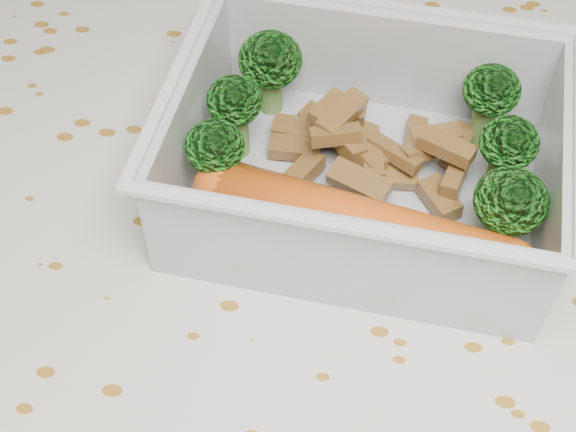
# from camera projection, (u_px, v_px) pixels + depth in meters

# --- Properties ---
(dining_table) EXTENTS (1.40, 0.90, 0.75)m
(dining_table) POSITION_uv_depth(u_px,v_px,m) (298.00, 349.00, 0.47)
(dining_table) COLOR brown
(dining_table) RESTS_ON ground
(tablecloth) EXTENTS (1.46, 0.96, 0.19)m
(tablecloth) POSITION_uv_depth(u_px,v_px,m) (298.00, 304.00, 0.43)
(tablecloth) COLOR beige
(tablecloth) RESTS_ON dining_table
(lunch_container) EXTENTS (0.21, 0.17, 0.07)m
(lunch_container) POSITION_uv_depth(u_px,v_px,m) (364.00, 166.00, 0.41)
(lunch_container) COLOR silver
(lunch_container) RESTS_ON tablecloth
(broccoli_florets) EXTENTS (0.18, 0.12, 0.05)m
(broccoli_florets) POSITION_uv_depth(u_px,v_px,m) (373.00, 127.00, 0.41)
(broccoli_florets) COLOR #608C3F
(broccoli_florets) RESTS_ON lunch_container
(meat_pile) EXTENTS (0.11, 0.08, 0.03)m
(meat_pile) POSITION_uv_depth(u_px,v_px,m) (370.00, 146.00, 0.43)
(meat_pile) COLOR brown
(meat_pile) RESTS_ON lunch_container
(sausage) EXTENTS (0.17, 0.06, 0.03)m
(sausage) POSITION_uv_depth(u_px,v_px,m) (360.00, 228.00, 0.39)
(sausage) COLOR #D25213
(sausage) RESTS_ON lunch_container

